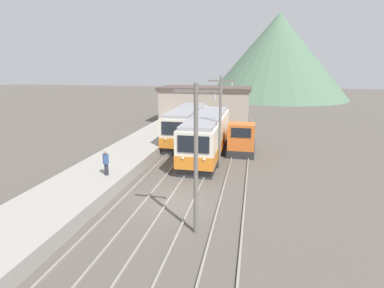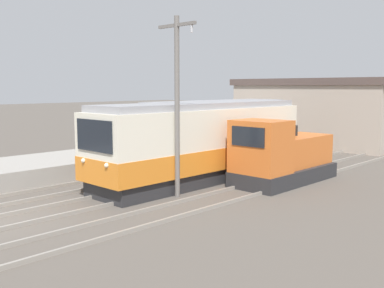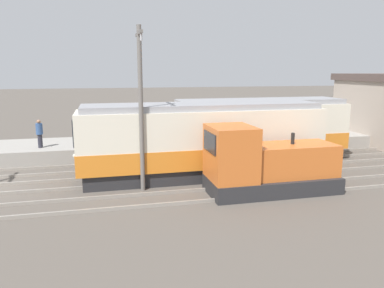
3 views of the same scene
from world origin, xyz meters
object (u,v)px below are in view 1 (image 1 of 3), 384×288
catenary_mast_near (196,156)px  person_on_platform (106,162)px  commuter_train_left (187,127)px  catenary_mast_mid (220,120)px  commuter_train_center (207,137)px  shunting_locomotive (242,139)px

catenary_mast_near → person_on_platform: (-6.91, 4.42, -2.17)m
commuter_train_left → catenary_mast_mid: size_ratio=1.45×
commuter_train_center → catenary_mast_near: (1.51, -12.80, 2.17)m
commuter_train_left → catenary_mast_mid: bearing=-59.9°
shunting_locomotive → person_on_platform: size_ratio=3.48×
shunting_locomotive → person_on_platform: bearing=-128.8°
commuter_train_left → person_on_platform: 12.94m
commuter_train_left → catenary_mast_mid: 8.87m
person_on_platform → catenary_mast_near: bearing=-32.6°
catenary_mast_mid → catenary_mast_near: bearing=-90.0°
catenary_mast_near → catenary_mast_mid: 9.65m
commuter_train_left → shunting_locomotive: bearing=-21.0°
shunting_locomotive → catenary_mast_near: bearing=-95.7°
shunting_locomotive → catenary_mast_mid: (-1.49, -5.22, 2.69)m
commuter_train_left → commuter_train_center: 5.13m
shunting_locomotive → catenary_mast_mid: bearing=-106.0°
catenary_mast_near → person_on_platform: bearing=147.4°
person_on_platform → commuter_train_center: bearing=57.2°
commuter_train_center → commuter_train_left: bearing=123.1°
catenary_mast_near → commuter_train_center: bearing=96.7°
catenary_mast_near → person_on_platform: catenary_mast_near is taller
commuter_train_center → person_on_platform: (-5.40, -8.37, -0.00)m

